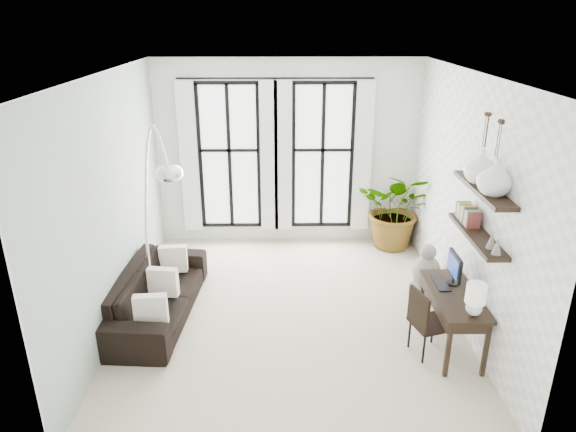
{
  "coord_description": "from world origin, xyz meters",
  "views": [
    {
      "loc": [
        -0.1,
        -6.1,
        3.84
      ],
      "look_at": [
        -0.02,
        0.3,
        1.31
      ],
      "focal_mm": 32.0,
      "sensor_mm": 36.0,
      "label": 1
    }
  ],
  "objects_px": {
    "sofa": "(157,293)",
    "buddha": "(426,274)",
    "desk_chair": "(425,319)",
    "arc_lamp": "(157,194)",
    "desk": "(455,299)",
    "plant": "(397,209)"
  },
  "relations": [
    {
      "from": "plant",
      "to": "desk_chair",
      "type": "distance_m",
      "value": 3.11
    },
    {
      "from": "sofa",
      "to": "arc_lamp",
      "type": "relative_size",
      "value": 0.88
    },
    {
      "from": "sofa",
      "to": "buddha",
      "type": "distance_m",
      "value": 3.8
    },
    {
      "from": "sofa",
      "to": "desk_chair",
      "type": "xyz_separation_m",
      "value": [
        3.38,
        -0.92,
        0.16
      ]
    },
    {
      "from": "sofa",
      "to": "arc_lamp",
      "type": "height_order",
      "value": "arc_lamp"
    },
    {
      "from": "sofa",
      "to": "desk_chair",
      "type": "relative_size",
      "value": 2.65
    },
    {
      "from": "arc_lamp",
      "to": "buddha",
      "type": "bearing_deg",
      "value": 6.01
    },
    {
      "from": "plant",
      "to": "desk_chair",
      "type": "xyz_separation_m",
      "value": [
        -0.31,
        -3.09,
        -0.22
      ]
    },
    {
      "from": "buddha",
      "to": "arc_lamp",
      "type": "bearing_deg",
      "value": -173.99
    },
    {
      "from": "sofa",
      "to": "plant",
      "type": "xyz_separation_m",
      "value": [
        3.69,
        2.17,
        0.37
      ]
    },
    {
      "from": "sofa",
      "to": "buddha",
      "type": "bearing_deg",
      "value": -78.65
    },
    {
      "from": "desk",
      "to": "buddha",
      "type": "height_order",
      "value": "desk"
    },
    {
      "from": "arc_lamp",
      "to": "sofa",
      "type": "bearing_deg",
      "value": -141.69
    },
    {
      "from": "buddha",
      "to": "sofa",
      "type": "bearing_deg",
      "value": -172.8
    },
    {
      "from": "plant",
      "to": "arc_lamp",
      "type": "height_order",
      "value": "arc_lamp"
    },
    {
      "from": "plant",
      "to": "desk_chair",
      "type": "bearing_deg",
      "value": -95.67
    },
    {
      "from": "plant",
      "to": "buddha",
      "type": "xyz_separation_m",
      "value": [
        0.09,
        -1.7,
        -0.37
      ]
    },
    {
      "from": "desk_chair",
      "to": "arc_lamp",
      "type": "height_order",
      "value": "arc_lamp"
    },
    {
      "from": "sofa",
      "to": "desk",
      "type": "bearing_deg",
      "value": -98.2
    },
    {
      "from": "desk",
      "to": "desk_chair",
      "type": "height_order",
      "value": "desk"
    },
    {
      "from": "buddha",
      "to": "desk",
      "type": "bearing_deg",
      "value": -91.22
    },
    {
      "from": "desk_chair",
      "to": "arc_lamp",
      "type": "xyz_separation_m",
      "value": [
        -3.26,
        1.01,
        1.22
      ]
    }
  ]
}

